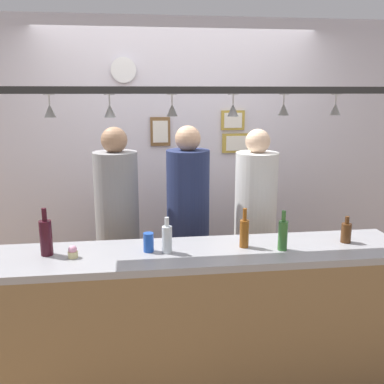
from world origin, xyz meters
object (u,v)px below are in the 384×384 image
object	(u,v)px
cupcake	(73,252)
picture_frame_crest	(160,132)
bottle_beer_amber_tall	(244,232)
person_left_grey_shirt	(117,213)
bottle_beer_green_import	(283,234)
person_middle_navy_shirt	(188,210)
bottle_wine_dark_red	(46,237)
bottle_beer_brown_stubby	(346,232)
wall_clock	(124,70)
picture_frame_upper_small	(233,120)
bottle_soda_clear	(167,238)
person_right_white_patterned_shirt	(255,210)
drink_can	(149,242)
picture_frame_lower_pair	(238,143)

from	to	relation	value
cupcake	picture_frame_crest	size ratio (longest dim) A/B	0.30
bottle_beer_amber_tall	person_left_grey_shirt	bearing A→B (deg)	139.74
picture_frame_crest	bottle_beer_green_import	bearing A→B (deg)	-64.96
person_left_grey_shirt	person_middle_navy_shirt	world-z (taller)	person_middle_navy_shirt
person_left_grey_shirt	bottle_wine_dark_red	distance (m)	0.80
bottle_beer_brown_stubby	wall_clock	xyz separation A→B (m)	(-1.47, 1.37, 1.10)
picture_frame_upper_small	bottle_soda_clear	bearing A→B (deg)	-117.13
person_right_white_patterned_shirt	picture_frame_crest	size ratio (longest dim) A/B	6.42
bottle_beer_amber_tall	picture_frame_upper_small	xyz separation A→B (m)	(0.22, 1.38, 0.63)
person_right_white_patterned_shirt	bottle_beer_amber_tall	size ratio (longest dim) A/B	6.42
person_left_grey_shirt	drink_can	distance (m)	0.75
bottle_soda_clear	bottle_beer_brown_stubby	bearing A→B (deg)	1.70
bottle_soda_clear	bottle_wine_dark_red	size ratio (longest dim) A/B	0.77
person_left_grey_shirt	picture_frame_crest	size ratio (longest dim) A/B	6.52
bottle_beer_green_import	bottle_beer_brown_stubby	world-z (taller)	bottle_beer_green_import
bottle_beer_brown_stubby	picture_frame_lower_pair	bearing A→B (deg)	107.21
bottle_soda_clear	drink_can	world-z (taller)	bottle_soda_clear
bottle_beer_brown_stubby	picture_frame_upper_small	world-z (taller)	picture_frame_upper_small
wall_clock	person_middle_navy_shirt	bearing A→B (deg)	-53.70
person_right_white_patterned_shirt	wall_clock	xyz separation A→B (m)	(-1.04, 0.66, 1.13)
person_middle_navy_shirt	bottle_beer_brown_stubby	size ratio (longest dim) A/B	9.44
person_right_white_patterned_shirt	picture_frame_upper_small	xyz separation A→B (m)	(-0.05, 0.67, 0.69)
person_left_grey_shirt	bottle_beer_amber_tall	bearing A→B (deg)	-40.26
person_middle_navy_shirt	bottle_beer_green_import	size ratio (longest dim) A/B	6.54
person_middle_navy_shirt	bottle_soda_clear	distance (m)	0.78
bottle_soda_clear	picture_frame_lower_pair	distance (m)	1.67
person_right_white_patterned_shirt	bottle_beer_amber_tall	xyz separation A→B (m)	(-0.27, -0.71, 0.06)
bottle_beer_amber_tall	picture_frame_lower_pair	size ratio (longest dim) A/B	0.87
person_middle_navy_shirt	wall_clock	world-z (taller)	wall_clock
person_left_grey_shirt	bottle_beer_green_import	bearing A→B (deg)	-36.61
person_left_grey_shirt	cupcake	bearing A→B (deg)	-107.48
drink_can	picture_frame_lower_pair	world-z (taller)	picture_frame_lower_pair
person_right_white_patterned_shirt	bottle_soda_clear	bearing A→B (deg)	-136.18
person_left_grey_shirt	wall_clock	bearing A→B (deg)	83.61
person_middle_navy_shirt	drink_can	distance (m)	0.79
bottle_wine_dark_red	drink_can	bearing A→B (deg)	-2.01
bottle_beer_green_import	bottle_beer_amber_tall	size ratio (longest dim) A/B	1.00
bottle_beer_brown_stubby	picture_frame_crest	world-z (taller)	picture_frame_crest
picture_frame_upper_small	wall_clock	xyz separation A→B (m)	(-0.99, -0.01, 0.44)
bottle_beer_amber_tall	picture_frame_crest	distance (m)	1.55
person_middle_navy_shirt	bottle_beer_brown_stubby	world-z (taller)	person_middle_navy_shirt
cupcake	picture_frame_upper_small	size ratio (longest dim) A/B	0.35
bottle_soda_clear	person_left_grey_shirt	bearing A→B (deg)	114.30
bottle_wine_dark_red	drink_can	distance (m)	0.63
drink_can	wall_clock	world-z (taller)	wall_clock
picture_frame_crest	picture_frame_lower_pair	bearing A→B (deg)	0.00
person_middle_navy_shirt	bottle_beer_amber_tall	world-z (taller)	person_middle_navy_shirt
bottle_beer_brown_stubby	bottle_soda_clear	distance (m)	1.20
bottle_soda_clear	picture_frame_lower_pair	bearing A→B (deg)	61.21
cupcake	picture_frame_crest	world-z (taller)	picture_frame_crest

